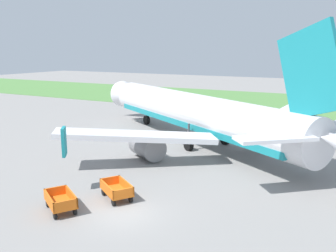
% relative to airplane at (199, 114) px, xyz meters
% --- Properties ---
extents(ground_plane, '(220.00, 220.00, 0.00)m').
position_rel_airplane_xyz_m(ground_plane, '(2.44, -16.65, -3.05)').
color(ground_plane, gray).
extents(grass_strip, '(220.00, 28.00, 0.06)m').
position_rel_airplane_xyz_m(grass_strip, '(2.44, 34.10, -3.02)').
color(grass_strip, '#518442').
rests_on(grass_strip, ground).
extents(airplane, '(33.80, 28.26, 11.34)m').
position_rel_airplane_xyz_m(airplane, '(0.00, 0.00, 0.00)').
color(airplane, silver).
rests_on(airplane, ground).
extents(baggage_cart_nearest, '(3.40, 2.51, 1.07)m').
position_rel_airplane_xyz_m(baggage_cart_nearest, '(-1.08, -18.08, -2.45)').
color(baggage_cart_nearest, orange).
rests_on(baggage_cart_nearest, ground).
extents(baggage_cart_second_in_row, '(3.37, 2.58, 1.07)m').
position_rel_airplane_xyz_m(baggage_cart_second_in_row, '(0.79, -15.09, -2.45)').
color(baggage_cart_second_in_row, orange).
rests_on(baggage_cart_second_in_row, ground).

